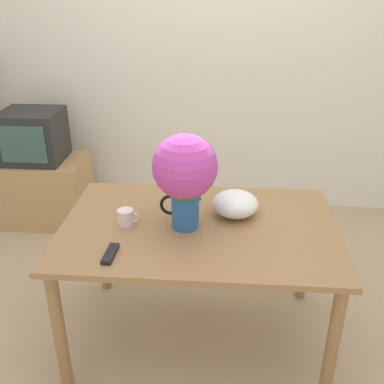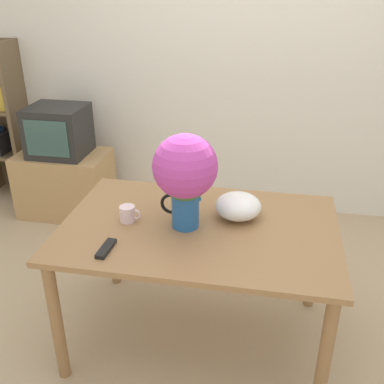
% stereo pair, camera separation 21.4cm
% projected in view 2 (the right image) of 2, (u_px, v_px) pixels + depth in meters
% --- Properties ---
extents(ground_plane, '(12.00, 12.00, 0.00)m').
position_uv_depth(ground_plane, '(208.00, 334.00, 2.56)').
color(ground_plane, tan).
extents(wall_back, '(8.00, 0.05, 2.60)m').
position_uv_depth(wall_back, '(244.00, 53.00, 3.47)').
color(wall_back, silver).
rests_on(wall_back, ground_plane).
extents(table, '(1.37, 0.91, 0.72)m').
position_uv_depth(table, '(199.00, 241.00, 2.28)').
color(table, olive).
rests_on(table, ground_plane).
extents(flower_vase, '(0.31, 0.31, 0.48)m').
position_uv_depth(flower_vase, '(185.00, 173.00, 2.11)').
color(flower_vase, '#235B9E').
rests_on(flower_vase, table).
extents(coffee_mug, '(0.11, 0.08, 0.08)m').
position_uv_depth(coffee_mug, '(128.00, 214.00, 2.26)').
color(coffee_mug, silver).
rests_on(coffee_mug, table).
extents(white_bowl, '(0.24, 0.24, 0.13)m').
position_uv_depth(white_bowl, '(238.00, 206.00, 2.29)').
color(white_bowl, white).
rests_on(white_bowl, table).
extents(remote_control, '(0.05, 0.15, 0.02)m').
position_uv_depth(remote_control, '(106.00, 249.00, 2.03)').
color(remote_control, black).
rests_on(remote_control, table).
extents(tv_stand, '(0.73, 0.46, 0.53)m').
position_uv_depth(tv_stand, '(66.00, 183.00, 3.78)').
color(tv_stand, tan).
rests_on(tv_stand, ground_plane).
extents(tv_set, '(0.44, 0.40, 0.39)m').
position_uv_depth(tv_set, '(58.00, 131.00, 3.57)').
color(tv_set, black).
rests_on(tv_set, tv_stand).
extents(bookshelf, '(0.42, 0.31, 1.37)m').
position_uv_depth(bookshelf, '(0.00, 120.00, 3.95)').
color(bookshelf, brown).
rests_on(bookshelf, ground_plane).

